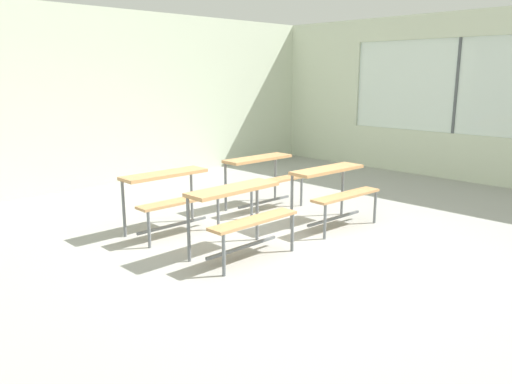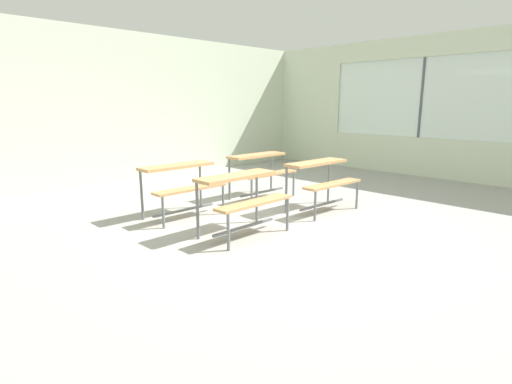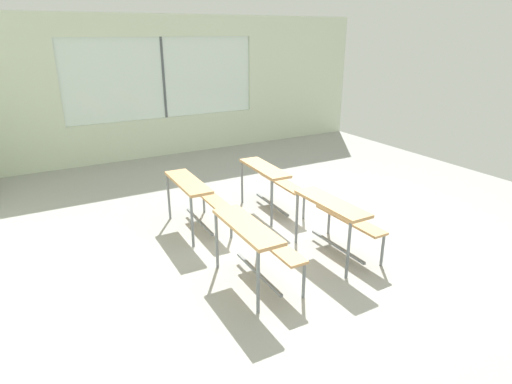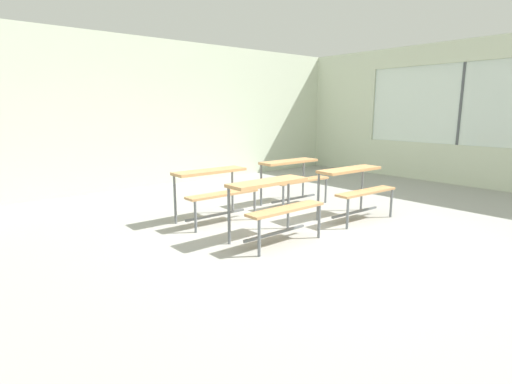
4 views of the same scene
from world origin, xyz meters
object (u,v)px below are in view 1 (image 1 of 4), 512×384
Objects in this scene: desk_bench_r0c1 at (334,183)px; desk_bench_r1c0 at (170,188)px; desk_bench_r0c0 at (240,205)px; desk_bench_r1c1 at (263,170)px.

desk_bench_r0c1 is 2.06m from desk_bench_r1c0.
desk_bench_r0c0 is 0.98× the size of desk_bench_r0c1.
desk_bench_r0c1 is at bearing -0.90° from desk_bench_r0c0.
desk_bench_r0c0 is 1.60m from desk_bench_r0c1.
desk_bench_r0c0 is 1.19m from desk_bench_r1c0.
desk_bench_r1c0 is (-1.67, 1.20, 0.00)m from desk_bench_r0c1.
desk_bench_r1c0 is at bearing -177.39° from desk_bench_r1c1.
desk_bench_r0c0 is 1.00× the size of desk_bench_r1c0.
desk_bench_r0c0 is at bearing -177.84° from desk_bench_r0c1.
desk_bench_r0c1 and desk_bench_r1c0 have the same top height.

